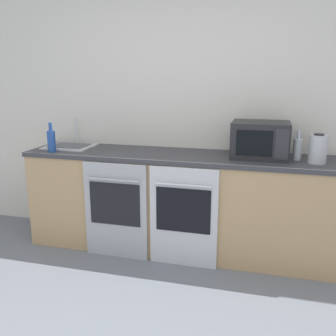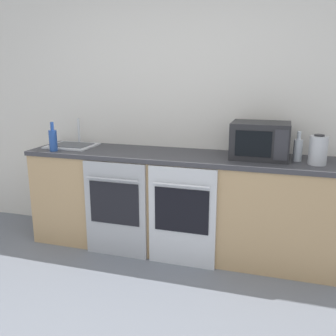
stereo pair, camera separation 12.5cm
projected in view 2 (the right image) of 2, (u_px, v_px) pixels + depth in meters
name	position (u px, v px, depth m)	size (l,w,h in m)	color
wall_back	(187.00, 108.00, 3.57)	(10.00, 0.06, 2.60)	silver
counter_back	(177.00, 202.00, 3.47)	(2.80, 0.61, 0.92)	tan
oven_left	(115.00, 210.00, 3.33)	(0.58, 0.06, 0.87)	#A8AAAF
oven_right	(182.00, 217.00, 3.15)	(0.58, 0.06, 0.87)	silver
microwave	(260.00, 140.00, 3.16)	(0.48, 0.37, 0.31)	#232326
bottle_clear	(298.00, 149.00, 3.07)	(0.07, 0.07, 0.25)	silver
bottle_blue	(53.00, 140.00, 3.47)	(0.07, 0.07, 0.27)	#234793
kettle	(318.00, 150.00, 2.94)	(0.14, 0.14, 0.24)	#B7BABF
sink	(72.00, 145.00, 3.71)	(0.44, 0.37, 0.26)	silver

